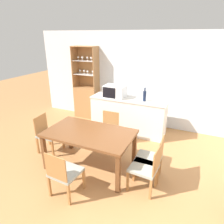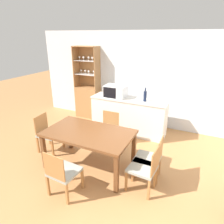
# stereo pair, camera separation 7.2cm
# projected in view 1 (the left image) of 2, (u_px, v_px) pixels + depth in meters

# --- Properties ---
(ground_plane) EXTENTS (18.00, 18.00, 0.00)m
(ground_plane) POSITION_uv_depth(u_px,v_px,m) (106.00, 178.00, 3.64)
(ground_plane) COLOR #B27A47
(wall_back) EXTENTS (6.80, 0.06, 2.55)m
(wall_back) POSITION_uv_depth(u_px,v_px,m) (147.00, 80.00, 5.41)
(wall_back) COLOR silver
(wall_back) RESTS_ON ground_plane
(kitchen_counter) EXTENTS (1.95, 0.56, 0.93)m
(kitchen_counter) POSITION_uv_depth(u_px,v_px,m) (128.00, 115.00, 5.22)
(kitchen_counter) COLOR silver
(kitchen_counter) RESTS_ON ground_plane
(display_cabinet) EXTENTS (0.74, 0.36, 2.14)m
(display_cabinet) POSITION_uv_depth(u_px,v_px,m) (87.00, 97.00, 6.16)
(display_cabinet) COLOR #A37042
(display_cabinet) RESTS_ON ground_plane
(dining_table) EXTENTS (1.63, 0.95, 0.76)m
(dining_table) POSITION_uv_depth(u_px,v_px,m) (89.00, 136.00, 3.72)
(dining_table) COLOR brown
(dining_table) RESTS_ON ground_plane
(dining_chair_side_left_far) EXTENTS (0.46, 0.46, 0.82)m
(dining_chair_side_left_far) POSITION_uv_depth(u_px,v_px,m) (48.00, 133.00, 4.37)
(dining_chair_side_left_far) COLOR #999E93
(dining_chair_side_left_far) RESTS_ON ground_plane
(dining_chair_side_right_far) EXTENTS (0.44, 0.44, 0.82)m
(dining_chair_side_right_far) POSITION_uv_depth(u_px,v_px,m) (151.00, 158.00, 3.50)
(dining_chair_side_right_far) COLOR #999E93
(dining_chair_side_right_far) RESTS_ON ground_plane
(dining_chair_head_near) EXTENTS (0.46, 0.46, 0.82)m
(dining_chair_head_near) POSITION_uv_depth(u_px,v_px,m) (64.00, 173.00, 3.13)
(dining_chair_head_near) COLOR #999E93
(dining_chair_head_near) RESTS_ON ground_plane
(dining_chair_head_far) EXTENTS (0.44, 0.44, 0.82)m
(dining_chair_head_far) POSITION_uv_depth(u_px,v_px,m) (108.00, 131.00, 4.50)
(dining_chair_head_far) COLOR #999E93
(dining_chair_head_far) RESTS_ON ground_plane
(dining_chair_side_right_near) EXTENTS (0.46, 0.46, 0.82)m
(dining_chair_side_right_near) POSITION_uv_depth(u_px,v_px,m) (146.00, 168.00, 3.25)
(dining_chair_side_right_near) COLOR #999E93
(dining_chair_side_right_near) RESTS_ON ground_plane
(microwave) EXTENTS (0.54, 0.38, 0.31)m
(microwave) POSITION_uv_depth(u_px,v_px,m) (115.00, 91.00, 5.11)
(microwave) COLOR silver
(microwave) RESTS_ON kitchen_counter
(wine_bottle) EXTENTS (0.07, 0.07, 0.34)m
(wine_bottle) POSITION_uv_depth(u_px,v_px,m) (145.00, 96.00, 4.81)
(wine_bottle) COLOR #141E38
(wine_bottle) RESTS_ON kitchen_counter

